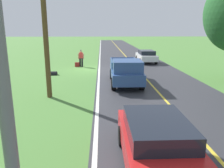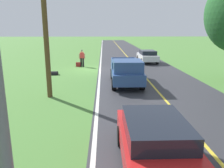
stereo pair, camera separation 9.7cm
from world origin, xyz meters
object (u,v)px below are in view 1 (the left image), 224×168
sedan_ahead_same_lane (158,144)px  pickup_truck_passing (126,71)px  suitcase_carried (77,65)px  utility_pole_roadside (45,31)px  sedan_near_oncoming (146,56)px  hitchhiker_walking (81,57)px

sedan_ahead_same_lane → pickup_truck_passing: bearing=-91.0°
suitcase_carried → pickup_truck_passing: (-4.21, 7.89, 0.74)m
pickup_truck_passing → utility_pole_roadside: 6.08m
pickup_truck_passing → sedan_near_oncoming: (-3.53, -10.65, -0.21)m
pickup_truck_passing → sedan_near_oncoming: 11.22m
suitcase_carried → sedan_near_oncoming: bearing=106.0°
sedan_near_oncoming → utility_pole_roadside: 16.02m
hitchhiker_walking → sedan_ahead_same_lane: (-3.62, 17.81, -0.23)m
sedan_near_oncoming → utility_pole_roadside: utility_pole_roadside is taller
suitcase_carried → pickup_truck_passing: bearing=24.5°
hitchhiker_walking → sedan_ahead_same_lane: hitchhiker_walking is taller
pickup_truck_passing → sedan_ahead_same_lane: pickup_truck_passing is taller
suitcase_carried → sedan_ahead_same_lane: 18.16m
suitcase_carried → sedan_ahead_same_lane: bearing=9.3°
suitcase_carried → hitchhiker_walking: bearing=100.9°
hitchhiker_walking → pickup_truck_passing: bearing=115.4°
hitchhiker_walking → sedan_near_oncoming: hitchhiker_walking is taller
sedan_ahead_same_lane → utility_pole_roadside: 8.83m
hitchhiker_walking → pickup_truck_passing: (-3.79, 8.00, -0.01)m
sedan_ahead_same_lane → hitchhiker_walking: bearing=-78.5°
pickup_truck_passing → utility_pole_roadside: bearing=31.0°
hitchhiker_walking → pickup_truck_passing: size_ratio=0.32×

